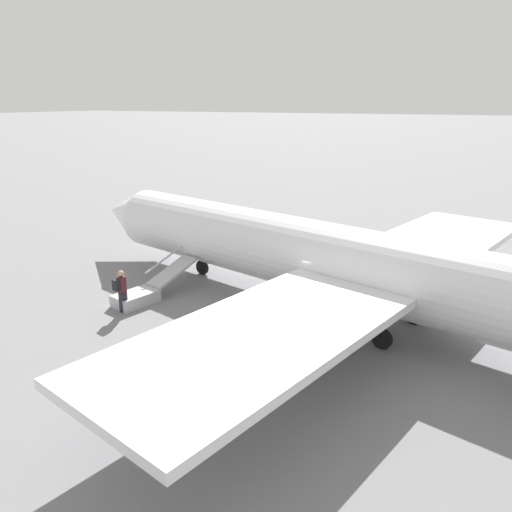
{
  "coord_description": "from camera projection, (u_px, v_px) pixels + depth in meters",
  "views": [
    {
      "loc": [
        -4.97,
        17.48,
        8.11
      ],
      "look_at": [
        3.7,
        -0.01,
        2.0
      ],
      "focal_mm": 35.0,
      "sensor_mm": 36.0,
      "label": 1
    }
  ],
  "objects": [
    {
      "name": "boarding_stairs",
      "position": [
        144.0,
        292.0,
        20.95
      ],
      "size": [
        1.95,
        4.14,
        1.82
      ],
      "rotation": [
        0.0,
        0.0,
        -1.82
      ],
      "color": "#B2B2B7",
      "rests_on": "ground"
    },
    {
      "name": "ground_plane",
      "position": [
        341.0,
        317.0,
        19.48
      ],
      "size": [
        600.0,
        600.0,
        0.0
      ],
      "primitive_type": "plane",
      "color": "slate"
    },
    {
      "name": "passenger",
      "position": [
        121.0,
        288.0,
        19.69
      ],
      "size": [
        0.4,
        0.56,
        1.74
      ],
      "rotation": [
        0.0,
        0.0,
        -1.82
      ],
      "color": "#23232D",
      "rests_on": "ground"
    },
    {
      "name": "airplane_main",
      "position": [
        368.0,
        268.0,
        18.19
      ],
      "size": [
        30.59,
        23.42,
        7.51
      ],
      "rotation": [
        0.0,
        0.0,
        -0.25
      ],
      "color": "white",
      "rests_on": "ground"
    }
  ]
}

